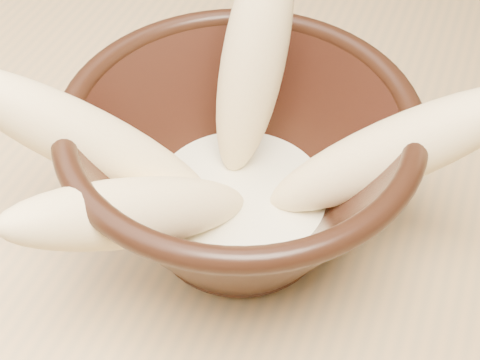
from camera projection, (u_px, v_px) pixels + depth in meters
name	position (u px, v px, depth m)	size (l,w,h in m)	color
table	(385.00, 274.00, 0.57)	(1.20, 0.80, 0.75)	tan
bowl	(240.00, 169.00, 0.44)	(0.23, 0.23, 0.12)	black
milk_puddle	(240.00, 199.00, 0.47)	(0.13, 0.13, 0.02)	beige
banana_upright	(253.00, 61.00, 0.44)	(0.04, 0.04, 0.17)	#F3D290
banana_left	(90.00, 142.00, 0.41)	(0.04, 0.04, 0.18)	#F3D290
banana_right	(391.00, 153.00, 0.41)	(0.04, 0.04, 0.18)	#F3D290
banana_front	(137.00, 212.00, 0.40)	(0.04, 0.04, 0.17)	#F3D290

